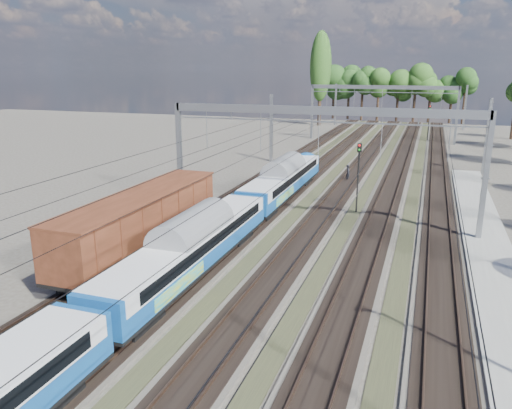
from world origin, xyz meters
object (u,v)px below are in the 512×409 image
(emu_train, at_px, (190,242))
(signal_far, at_px, (429,118))
(signal_near, at_px, (358,169))
(freight_boxcar, at_px, (142,220))
(worker, at_px, (348,173))

(emu_train, distance_m, signal_far, 65.73)
(emu_train, relative_size, signal_near, 9.62)
(signal_near, bearing_deg, freight_boxcar, -136.22)
(emu_train, relative_size, signal_far, 9.78)
(signal_far, bearing_deg, freight_boxcar, -121.21)
(signal_near, bearing_deg, worker, 94.23)
(worker, distance_m, signal_near, 12.14)
(signal_far, bearing_deg, signal_near, -112.42)
(freight_boxcar, height_order, signal_near, signal_near)
(freight_boxcar, xyz_separation_m, signal_far, (16.42, 62.30, 1.20))
(signal_near, distance_m, signal_far, 47.94)
(freight_boxcar, relative_size, worker, 8.49)
(worker, relative_size, signal_far, 0.32)
(freight_boxcar, height_order, worker, freight_boxcar)
(freight_boxcar, bearing_deg, signal_far, 75.24)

